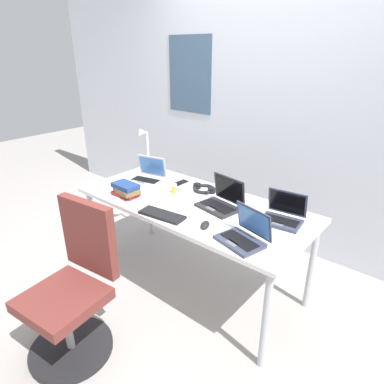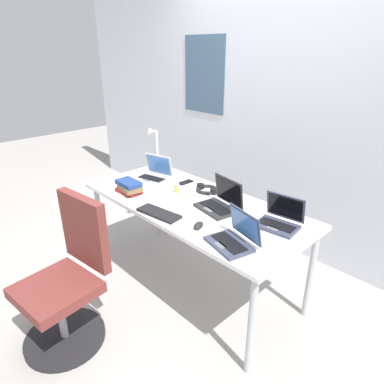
% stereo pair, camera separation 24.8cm
% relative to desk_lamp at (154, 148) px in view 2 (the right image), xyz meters
% --- Properties ---
extents(ground_plane, '(12.00, 12.00, 0.00)m').
position_rel_desk_lamp_xyz_m(ground_plane, '(0.80, -0.28, -0.94)').
color(ground_plane, gray).
extents(wall_back, '(6.00, 0.13, 2.60)m').
position_rel_desk_lamp_xyz_m(wall_back, '(0.80, 0.82, 0.36)').
color(wall_back, silver).
rests_on(wall_back, ground_plane).
extents(desk, '(1.80, 0.80, 0.74)m').
position_rel_desk_lamp_xyz_m(desk, '(0.80, -0.28, -0.25)').
color(desk, white).
rests_on(desk, ground_plane).
extents(desk_lamp, '(0.12, 0.18, 0.40)m').
position_rel_desk_lamp_xyz_m(desk_lamp, '(0.00, 0.00, 0.00)').
color(desk_lamp, white).
rests_on(desk_lamp, desk).
extents(laptop_near_mouse, '(0.32, 0.28, 0.20)m').
position_rel_desk_lamp_xyz_m(laptop_near_mouse, '(0.23, -0.19, -0.15)').
color(laptop_near_mouse, '#B7BABC').
rests_on(laptop_near_mouse, desk).
extents(laptop_mid_desk, '(0.33, 0.28, 0.22)m').
position_rel_desk_lamp_xyz_m(laptop_mid_desk, '(1.02, -0.21, -0.15)').
color(laptop_mid_desk, '#232326').
rests_on(laptop_mid_desk, desk).
extents(laptop_front_right, '(0.29, 0.25, 0.20)m').
position_rel_desk_lamp_xyz_m(laptop_front_right, '(1.46, -0.13, -0.16)').
color(laptop_front_right, '#33384C').
rests_on(laptop_front_right, desk).
extents(laptop_center, '(0.32, 0.29, 0.20)m').
position_rel_desk_lamp_xyz_m(laptop_center, '(1.40, -0.51, -0.16)').
color(laptop_center, '#33384C').
rests_on(laptop_center, desk).
extents(external_keyboard, '(0.34, 0.16, 0.02)m').
position_rel_desk_lamp_xyz_m(external_keyboard, '(0.79, -0.59, -0.19)').
color(external_keyboard, black).
rests_on(external_keyboard, desk).
extents(computer_mouse, '(0.09, 0.11, 0.03)m').
position_rel_desk_lamp_xyz_m(computer_mouse, '(1.11, -0.52, -0.18)').
color(computer_mouse, black).
rests_on(computer_mouse, desk).
extents(cell_phone, '(0.07, 0.14, 0.01)m').
position_rel_desk_lamp_xyz_m(cell_phone, '(0.48, -0.05, -0.19)').
color(cell_phone, black).
rests_on(cell_phone, desk).
extents(headphones, '(0.21, 0.18, 0.04)m').
position_rel_desk_lamp_xyz_m(headphones, '(0.73, -0.05, -0.18)').
color(headphones, black).
rests_on(headphones, desk).
extents(pill_bottle, '(0.04, 0.04, 0.08)m').
position_rel_desk_lamp_xyz_m(pill_bottle, '(0.59, -0.24, -0.16)').
color(pill_bottle, gold).
rests_on(pill_bottle, desk).
extents(book_stack, '(0.23, 0.16, 0.10)m').
position_rel_desk_lamp_xyz_m(book_stack, '(0.34, -0.52, -0.14)').
color(book_stack, maroon).
rests_on(book_stack, desk).
extents(office_chair, '(0.52, 0.56, 0.97)m').
position_rel_desk_lamp_xyz_m(office_chair, '(0.64, -1.23, -0.54)').
color(office_chair, black).
rests_on(office_chair, ground_plane).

